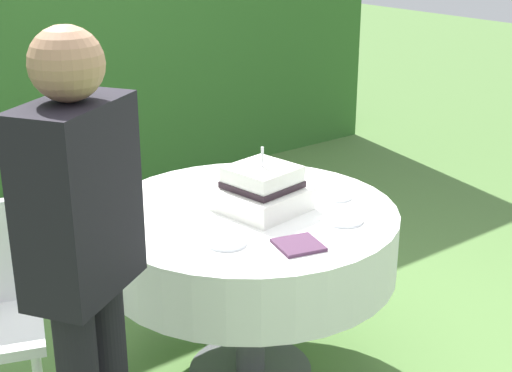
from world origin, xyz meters
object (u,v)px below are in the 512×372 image
wedding_cake (262,189)px  standing_person (84,264)px  cake_table (250,240)px  serving_plate_left (339,197)px  serving_plate_near (227,243)px  napkin_stack (298,245)px  serving_plate_right (276,180)px  serving_plate_far (343,220)px

wedding_cake → standing_person: bearing=-158.9°
cake_table → serving_plate_left: (0.37, -0.12, 0.14)m
wedding_cake → serving_plate_near: 0.36m
serving_plate_left → standing_person: (-1.24, -0.25, 0.17)m
cake_table → napkin_stack: 0.41m
serving_plate_right → cake_table: bearing=-146.2°
serving_plate_near → serving_plate_right: size_ratio=1.22×
cake_table → serving_plate_far: (0.22, -0.31, 0.14)m
serving_plate_near → serving_plate_left: same height
serving_plate_near → serving_plate_far: size_ratio=0.94×
wedding_cake → serving_plate_far: size_ratio=2.29×
cake_table → serving_plate_far: bearing=-55.1°
serving_plate_far → serving_plate_right: bearing=81.6°
serving_plate_far → serving_plate_right: 0.51m
cake_table → serving_plate_left: serving_plate_left is taller
standing_person → wedding_cake: bearing=21.1°
serving_plate_left → serving_plate_far: bearing=-129.2°
serving_plate_near → standing_person: (-0.62, -0.17, 0.17)m
cake_table → serving_plate_left: 0.41m
standing_person → cake_table: bearing=23.2°
serving_plate_right → napkin_stack: 0.67m
standing_person → serving_plate_near: bearing=15.5°
wedding_cake → serving_plate_right: wedding_cake is taller
serving_plate_left → serving_plate_right: 0.33m
standing_person → serving_plate_left: bearing=11.5°
serving_plate_far → standing_person: bearing=-176.4°
serving_plate_near → serving_plate_left: bearing=7.4°
serving_plate_far → napkin_stack: size_ratio=0.98×
serving_plate_far → standing_person: size_ratio=0.09×
wedding_cake → serving_plate_far: (0.17, -0.29, -0.08)m
cake_table → serving_plate_far: size_ratio=7.87×
wedding_cake → napkin_stack: size_ratio=2.24×
serving_plate_left → standing_person: 1.28m
serving_plate_left → serving_plate_right: size_ratio=0.89×
serving_plate_near → serving_plate_right: bearing=36.0°
cake_table → napkin_stack: size_ratio=7.70×
serving_plate_right → standing_person: standing_person is taller
napkin_stack → serving_plate_left: bearing=30.1°
serving_plate_right → standing_person: bearing=-153.9°
cake_table → serving_plate_right: 0.37m
wedding_cake → serving_plate_left: bearing=-17.8°
serving_plate_far → serving_plate_left: 0.24m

